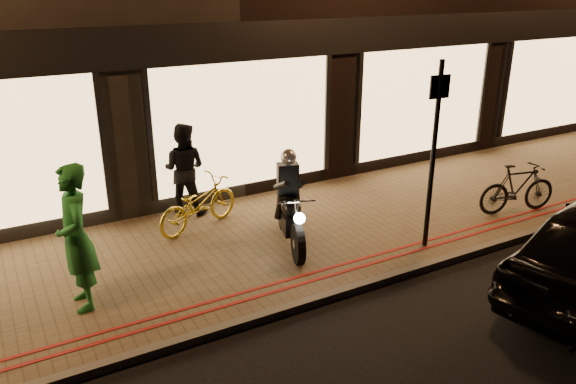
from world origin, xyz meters
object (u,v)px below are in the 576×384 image
object	(u,v)px
bicycle_gold	(198,204)
person_green	(76,238)
motorcycle	(290,209)
sign_post	(434,147)

from	to	relation	value
bicycle_gold	person_green	size ratio (longest dim) A/B	0.86
motorcycle	bicycle_gold	world-z (taller)	motorcycle
sign_post	bicycle_gold	xyz separation A→B (m)	(-2.98, 2.47, -1.23)
motorcycle	sign_post	distance (m)	2.46
motorcycle	sign_post	size ratio (longest dim) A/B	0.62
bicycle_gold	person_green	xyz separation A→B (m)	(-2.23, -1.61, 0.54)
motorcycle	person_green	xyz separation A→B (m)	(-3.31, -0.29, 0.37)
sign_post	person_green	distance (m)	5.33
motorcycle	bicycle_gold	bearing A→B (deg)	148.27
person_green	bicycle_gold	bearing A→B (deg)	125.56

